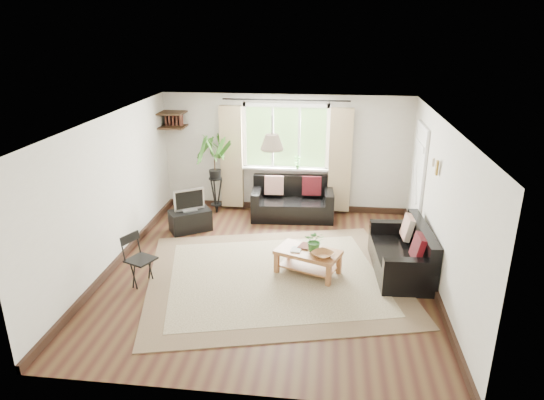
# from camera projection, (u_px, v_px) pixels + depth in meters

# --- Properties ---
(floor) EXTENTS (5.50, 5.50, 0.00)m
(floor) POSITION_uv_depth(u_px,v_px,m) (269.00, 270.00, 7.70)
(floor) COLOR #331811
(floor) RESTS_ON ground
(ceiling) EXTENTS (5.50, 5.50, 0.00)m
(ceiling) POSITION_uv_depth(u_px,v_px,m) (269.00, 120.00, 6.88)
(ceiling) COLOR white
(ceiling) RESTS_ON floor
(wall_back) EXTENTS (5.00, 0.02, 2.40)m
(wall_back) POSITION_uv_depth(u_px,v_px,m) (286.00, 154.00, 9.85)
(wall_back) COLOR beige
(wall_back) RESTS_ON floor
(wall_front) EXTENTS (5.00, 0.02, 2.40)m
(wall_front) POSITION_uv_depth(u_px,v_px,m) (234.00, 295.00, 4.73)
(wall_front) COLOR beige
(wall_front) RESTS_ON floor
(wall_left) EXTENTS (0.02, 5.50, 2.40)m
(wall_left) POSITION_uv_depth(u_px,v_px,m) (110.00, 193.00, 7.57)
(wall_left) COLOR beige
(wall_left) RESTS_ON floor
(wall_right) EXTENTS (0.02, 5.50, 2.40)m
(wall_right) POSITION_uv_depth(u_px,v_px,m) (440.00, 207.00, 7.01)
(wall_right) COLOR beige
(wall_right) RESTS_ON floor
(rug) EXTENTS (4.51, 4.11, 0.02)m
(rug) POSITION_uv_depth(u_px,v_px,m) (275.00, 277.00, 7.50)
(rug) COLOR beige
(rug) RESTS_ON floor
(window) EXTENTS (2.50, 0.16, 2.16)m
(window) POSITION_uv_depth(u_px,v_px,m) (286.00, 137.00, 9.70)
(window) COLOR white
(window) RESTS_ON wall_back
(door) EXTENTS (0.06, 0.96, 2.06)m
(door) POSITION_uv_depth(u_px,v_px,m) (417.00, 184.00, 8.67)
(door) COLOR silver
(door) RESTS_ON wall_right
(corner_shelf) EXTENTS (0.50, 0.50, 0.34)m
(corner_shelf) POSITION_uv_depth(u_px,v_px,m) (172.00, 120.00, 9.64)
(corner_shelf) COLOR black
(corner_shelf) RESTS_ON wall_back
(pendant_lamp) EXTENTS (0.36, 0.36, 0.54)m
(pendant_lamp) POSITION_uv_depth(u_px,v_px,m) (272.00, 138.00, 7.37)
(pendant_lamp) COLOR beige
(pendant_lamp) RESTS_ON ceiling
(wall_sconce) EXTENTS (0.12, 0.12, 0.28)m
(wall_sconce) POSITION_uv_depth(u_px,v_px,m) (435.00, 165.00, 7.11)
(wall_sconce) COLOR beige
(wall_sconce) RESTS_ON wall_right
(sofa_back) EXTENTS (1.66, 0.90, 0.76)m
(sofa_back) POSITION_uv_depth(u_px,v_px,m) (292.00, 200.00, 9.68)
(sofa_back) COLOR black
(sofa_back) RESTS_ON floor
(sofa_right) EXTENTS (1.62, 0.88, 0.74)m
(sofa_right) POSITION_uv_depth(u_px,v_px,m) (401.00, 251.00, 7.53)
(sofa_right) COLOR black
(sofa_right) RESTS_ON floor
(coffee_table) EXTENTS (1.10, 0.85, 0.40)m
(coffee_table) POSITION_uv_depth(u_px,v_px,m) (308.00, 262.00, 7.54)
(coffee_table) COLOR brown
(coffee_table) RESTS_ON floor
(table_plant) EXTENTS (0.32, 0.29, 0.34)m
(table_plant) POSITION_uv_depth(u_px,v_px,m) (315.00, 241.00, 7.41)
(table_plant) COLOR #32712D
(table_plant) RESTS_ON coffee_table
(bowl) EXTENTS (0.45, 0.45, 0.08)m
(bowl) POSITION_uv_depth(u_px,v_px,m) (323.00, 255.00, 7.26)
(bowl) COLOR #986134
(bowl) RESTS_ON coffee_table
(book_a) EXTENTS (0.17, 0.22, 0.02)m
(book_a) POSITION_uv_depth(u_px,v_px,m) (291.00, 249.00, 7.51)
(book_a) COLOR silver
(book_a) RESTS_ON coffee_table
(book_b) EXTENTS (0.25, 0.29, 0.02)m
(book_b) POSITION_uv_depth(u_px,v_px,m) (300.00, 245.00, 7.64)
(book_b) COLOR brown
(book_b) RESTS_ON coffee_table
(tv_stand) EXTENTS (0.85, 0.76, 0.40)m
(tv_stand) POSITION_uv_depth(u_px,v_px,m) (190.00, 220.00, 9.14)
(tv_stand) COLOR black
(tv_stand) RESTS_ON floor
(tv) EXTENTS (0.58, 0.47, 0.44)m
(tv) POSITION_uv_depth(u_px,v_px,m) (189.00, 199.00, 8.99)
(tv) COLOR #A5A5AA
(tv) RESTS_ON tv_stand
(palm_stand) EXTENTS (0.66, 0.66, 1.62)m
(palm_stand) POSITION_uv_depth(u_px,v_px,m) (215.00, 175.00, 9.80)
(palm_stand) COLOR black
(palm_stand) RESTS_ON floor
(folding_chair) EXTENTS (0.53, 0.53, 0.78)m
(folding_chair) POSITION_uv_depth(u_px,v_px,m) (141.00, 261.00, 7.18)
(folding_chair) COLOR black
(folding_chair) RESTS_ON floor
(sill_plant) EXTENTS (0.14, 0.10, 0.27)m
(sill_plant) POSITION_uv_depth(u_px,v_px,m) (297.00, 162.00, 9.76)
(sill_plant) COLOR #2D6023
(sill_plant) RESTS_ON window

